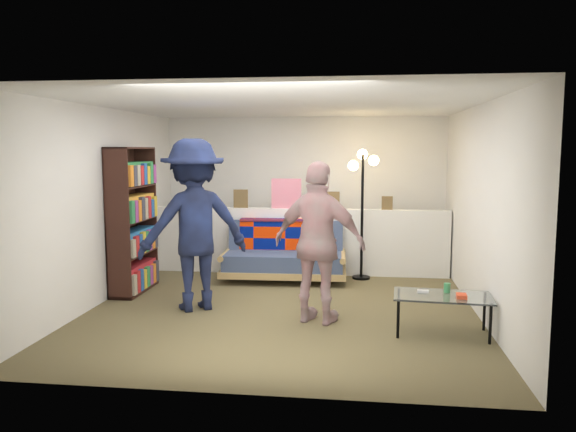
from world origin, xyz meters
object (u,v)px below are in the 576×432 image
object	(u,v)px
floor_lamp	(363,187)
person_left	(194,225)
futon_sofa	(285,256)
bookshelf	(132,225)
coffee_table	(443,298)
person_right	(319,243)

from	to	relation	value
floor_lamp	person_left	distance (m)	2.72
futon_sofa	bookshelf	distance (m)	2.19
bookshelf	coffee_table	size ratio (longest dim) A/B	1.88
futon_sofa	floor_lamp	xyz separation A→B (m)	(1.10, 0.25, 0.98)
futon_sofa	person_right	distance (m)	2.12
futon_sofa	bookshelf	xyz separation A→B (m)	(-1.92, -0.90, 0.54)
floor_lamp	person_right	world-z (taller)	floor_lamp
floor_lamp	person_left	size ratio (longest dim) A/B	0.94
bookshelf	person_right	bearing A→B (deg)	-22.48
futon_sofa	floor_lamp	world-z (taller)	floor_lamp
coffee_table	floor_lamp	distance (m)	2.75
futon_sofa	coffee_table	xyz separation A→B (m)	(1.91, -2.20, 0.03)
futon_sofa	bookshelf	size ratio (longest dim) A/B	0.94
futon_sofa	person_left	bearing A→B (deg)	-118.58
person_left	floor_lamp	bearing A→B (deg)	-168.00
coffee_table	person_right	size ratio (longest dim) A/B	0.58
futon_sofa	floor_lamp	distance (m)	1.49
floor_lamp	bookshelf	bearing A→B (deg)	-159.13
futon_sofa	bookshelf	bearing A→B (deg)	-154.87
person_left	person_right	world-z (taller)	person_left
futon_sofa	person_right	world-z (taller)	person_right
coffee_table	floor_lamp	world-z (taller)	floor_lamp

